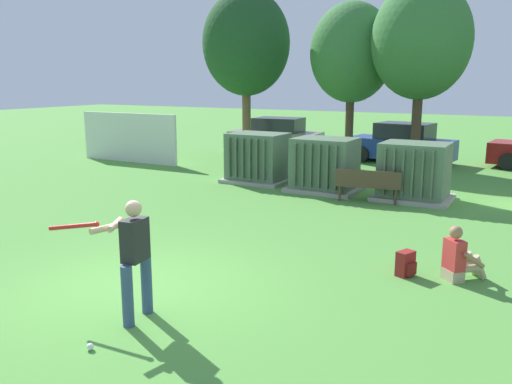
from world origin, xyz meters
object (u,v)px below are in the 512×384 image
at_px(transformer_west, 258,158).
at_px(backpack, 406,264).
at_px(batter, 132,253).
at_px(park_bench, 368,183).
at_px(seated_spectator, 459,259).
at_px(parked_car_leftmost, 276,136).
at_px(transformer_mid_west, 325,165).
at_px(parked_car_left_of_center, 401,144).
at_px(transformer_mid_east, 414,172).
at_px(sports_ball, 90,347).

relative_size(transformer_west, backpack, 4.77).
bearing_deg(batter, park_bench, 85.67).
bearing_deg(backpack, seated_spectator, 15.69).
bearing_deg(parked_car_leftmost, seated_spectator, -52.41).
distance_m(transformer_mid_west, backpack, 7.30).
xyz_separation_m(park_bench, parked_car_left_of_center, (-1.04, 7.81, 0.22)).
distance_m(park_bench, batter, 8.84).
bearing_deg(parked_car_left_of_center, park_bench, -82.44).
bearing_deg(seated_spectator, parked_car_leftmost, 127.59).
bearing_deg(park_bench, transformer_mid_west, 151.38).
distance_m(transformer_mid_east, parked_car_left_of_center, 7.15).
xyz_separation_m(transformer_mid_west, transformer_mid_east, (2.66, 0.06, 0.00)).
distance_m(transformer_mid_west, park_bench, 1.88).
xyz_separation_m(transformer_mid_east, backpack, (1.29, -6.18, -0.57)).
bearing_deg(transformer_west, parked_car_leftmost, 111.90).
relative_size(park_bench, parked_car_leftmost, 0.43).
relative_size(transformer_mid_east, seated_spectator, 2.18).
bearing_deg(batter, transformer_mid_east, 80.18).
xyz_separation_m(backpack, parked_car_leftmost, (-9.17, 13.22, 0.54)).
bearing_deg(transformer_mid_east, sports_ball, -98.28).
relative_size(sports_ball, parked_car_left_of_center, 0.02).
relative_size(transformer_mid_west, sports_ball, 23.33).
distance_m(transformer_mid_east, parked_car_leftmost, 10.57).
bearing_deg(sports_ball, parked_car_left_of_center, 91.61).
bearing_deg(transformer_mid_west, backpack, -57.12).
relative_size(sports_ball, backpack, 0.20).
xyz_separation_m(transformer_mid_east, sports_ball, (-1.56, -10.75, -0.74)).
relative_size(batter, parked_car_leftmost, 0.40).
bearing_deg(batter, backpack, 50.31).
bearing_deg(backpack, parked_car_left_of_center, 104.42).
bearing_deg(transformer_mid_east, seated_spectator, -70.38).
distance_m(transformer_west, transformer_mid_east, 5.16).
distance_m(batter, parked_car_left_of_center, 16.62).
height_order(transformer_west, backpack, transformer_west).
bearing_deg(backpack, batter, -129.69).
bearing_deg(sports_ball, park_bench, 86.84).
distance_m(sports_ball, parked_car_left_of_center, 17.62).
distance_m(transformer_mid_east, park_bench, 1.42).
relative_size(sports_ball, seated_spectator, 0.09).
height_order(sports_ball, parked_car_left_of_center, parked_car_left_of_center).
bearing_deg(backpack, transformer_mid_east, 101.80).
bearing_deg(batter, transformer_west, 109.06).
height_order(sports_ball, seated_spectator, seated_spectator).
xyz_separation_m(transformer_west, seated_spectator, (7.27, -6.21, -0.41)).
height_order(transformer_west, batter, batter).
xyz_separation_m(batter, seated_spectator, (3.81, 3.82, -0.60)).
height_order(transformer_mid_west, backpack, transformer_mid_west).
distance_m(park_bench, parked_car_left_of_center, 7.88).
bearing_deg(seated_spectator, park_bench, 122.21).
relative_size(transformer_mid_west, transformer_mid_east, 1.00).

